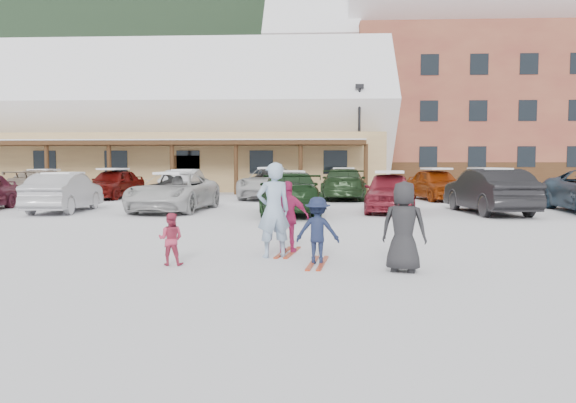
{
  "coord_description": "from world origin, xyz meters",
  "views": [
    {
      "loc": [
        0.87,
        -10.33,
        1.79
      ],
      "look_at": [
        0.3,
        1.0,
        1.0
      ],
      "focal_mm": 35.0,
      "sensor_mm": 36.0,
      "label": 1
    }
  ],
  "objects_px": {
    "child_navy": "(318,231)",
    "parked_car_7": "(45,184)",
    "parked_car_9": "(186,184)",
    "parked_car_3": "(289,193)",
    "parked_car_4": "(389,192)",
    "parked_car_8": "(114,184)",
    "parked_car_10": "(271,183)",
    "parked_car_12": "(436,184)",
    "day_lodge": "(173,131)",
    "child_magenta": "(288,217)",
    "bystander_dark": "(404,227)",
    "lamp_post": "(359,132)",
    "adult_skier": "(274,210)",
    "parked_car_2": "(174,192)",
    "alpine_hotel": "(476,81)",
    "toddler_red": "(171,239)",
    "parked_car_11": "(344,184)",
    "parked_car_5": "(489,191)",
    "parked_car_1": "(64,192)"
  },
  "relations": [
    {
      "from": "child_navy",
      "to": "parked_car_7",
      "type": "height_order",
      "value": "parked_car_7"
    },
    {
      "from": "child_navy",
      "to": "parked_car_7",
      "type": "relative_size",
      "value": 0.24
    },
    {
      "from": "parked_car_9",
      "to": "parked_car_3",
      "type": "bearing_deg",
      "value": 126.28
    },
    {
      "from": "parked_car_7",
      "to": "parked_car_4",
      "type": "bearing_deg",
      "value": 155.55
    },
    {
      "from": "parked_car_8",
      "to": "parked_car_3",
      "type": "bearing_deg",
      "value": -34.85
    },
    {
      "from": "parked_car_10",
      "to": "parked_car_12",
      "type": "xyz_separation_m",
      "value": [
        7.93,
        -0.69,
        -0.01
      ]
    },
    {
      "from": "day_lodge",
      "to": "parked_car_8",
      "type": "height_order",
      "value": "day_lodge"
    },
    {
      "from": "child_navy",
      "to": "parked_car_10",
      "type": "height_order",
      "value": "parked_car_10"
    },
    {
      "from": "child_magenta",
      "to": "parked_car_8",
      "type": "height_order",
      "value": "parked_car_8"
    },
    {
      "from": "bystander_dark",
      "to": "parked_car_12",
      "type": "xyz_separation_m",
      "value": [
        4.26,
        17.75,
        0.01
      ]
    },
    {
      "from": "child_navy",
      "to": "lamp_post",
      "type": "bearing_deg",
      "value": -89.3
    },
    {
      "from": "adult_skier",
      "to": "parked_car_3",
      "type": "height_order",
      "value": "adult_skier"
    },
    {
      "from": "parked_car_2",
      "to": "parked_car_10",
      "type": "distance_m",
      "value": 7.85
    },
    {
      "from": "adult_skier",
      "to": "parked_car_4",
      "type": "distance_m",
      "value": 10.5
    },
    {
      "from": "parked_car_12",
      "to": "parked_car_7",
      "type": "bearing_deg",
      "value": 167.57
    },
    {
      "from": "parked_car_2",
      "to": "alpine_hotel",
      "type": "bearing_deg",
      "value": 61.27
    },
    {
      "from": "parked_car_12",
      "to": "parked_car_8",
      "type": "bearing_deg",
      "value": 169.22
    },
    {
      "from": "parked_car_8",
      "to": "parked_car_2",
      "type": "bearing_deg",
      "value": -49.07
    },
    {
      "from": "lamp_post",
      "to": "parked_car_7",
      "type": "relative_size",
      "value": 1.32
    },
    {
      "from": "bystander_dark",
      "to": "toddler_red",
      "type": "bearing_deg",
      "value": 10.71
    },
    {
      "from": "parked_car_2",
      "to": "parked_car_11",
      "type": "distance_m",
      "value": 9.46
    },
    {
      "from": "parked_car_2",
      "to": "parked_car_5",
      "type": "bearing_deg",
      "value": 3.01
    },
    {
      "from": "parked_car_4",
      "to": "parked_car_5",
      "type": "relative_size",
      "value": 0.9
    },
    {
      "from": "adult_skier",
      "to": "parked_car_5",
      "type": "relative_size",
      "value": 0.38
    },
    {
      "from": "toddler_red",
      "to": "parked_car_7",
      "type": "height_order",
      "value": "parked_car_7"
    },
    {
      "from": "adult_skier",
      "to": "parked_car_9",
      "type": "relative_size",
      "value": 0.41
    },
    {
      "from": "day_lodge",
      "to": "parked_car_5",
      "type": "relative_size",
      "value": 6.1
    },
    {
      "from": "parked_car_1",
      "to": "parked_car_12",
      "type": "xyz_separation_m",
      "value": [
        14.81,
        7.08,
        0.05
      ]
    },
    {
      "from": "day_lodge",
      "to": "parked_car_9",
      "type": "height_order",
      "value": "day_lodge"
    },
    {
      "from": "child_magenta",
      "to": "toddler_red",
      "type": "bearing_deg",
      "value": 44.12
    },
    {
      "from": "alpine_hotel",
      "to": "child_navy",
      "type": "bearing_deg",
      "value": -109.16
    },
    {
      "from": "bystander_dark",
      "to": "alpine_hotel",
      "type": "bearing_deg",
      "value": -90.42
    },
    {
      "from": "parked_car_11",
      "to": "parked_car_12",
      "type": "height_order",
      "value": "same"
    },
    {
      "from": "parked_car_4",
      "to": "parked_car_12",
      "type": "xyz_separation_m",
      "value": [
        3.05,
        6.53,
        0.02
      ]
    },
    {
      "from": "day_lodge",
      "to": "lamp_post",
      "type": "xyz_separation_m",
      "value": [
        12.44,
        -4.31,
        -0.31
      ]
    },
    {
      "from": "parked_car_11",
      "to": "parked_car_1",
      "type": "bearing_deg",
      "value": 38.29
    },
    {
      "from": "alpine_hotel",
      "to": "parked_car_10",
      "type": "height_order",
      "value": "alpine_hotel"
    },
    {
      "from": "child_navy",
      "to": "parked_car_9",
      "type": "bearing_deg",
      "value": -63.08
    },
    {
      "from": "child_navy",
      "to": "bystander_dark",
      "type": "relative_size",
      "value": 0.79
    },
    {
      "from": "parked_car_3",
      "to": "parked_car_9",
      "type": "bearing_deg",
      "value": -59.96
    },
    {
      "from": "parked_car_5",
      "to": "parked_car_8",
      "type": "xyz_separation_m",
      "value": [
        -16.09,
        7.32,
        -0.05
      ]
    },
    {
      "from": "adult_skier",
      "to": "parked_car_3",
      "type": "relative_size",
      "value": 0.35
    },
    {
      "from": "alpine_hotel",
      "to": "day_lodge",
      "type": "bearing_deg",
      "value": -156.67
    },
    {
      "from": "day_lodge",
      "to": "bystander_dark",
      "type": "height_order",
      "value": "day_lodge"
    },
    {
      "from": "day_lodge",
      "to": "parked_car_8",
      "type": "xyz_separation_m",
      "value": [
        -0.16,
        -11.0,
        -3.21
      ]
    },
    {
      "from": "toddler_red",
      "to": "lamp_post",
      "type": "bearing_deg",
      "value": -100.73
    },
    {
      "from": "parked_car_5",
      "to": "parked_car_8",
      "type": "distance_m",
      "value": 17.68
    },
    {
      "from": "adult_skier",
      "to": "child_magenta",
      "type": "height_order",
      "value": "adult_skier"
    },
    {
      "from": "lamp_post",
      "to": "parked_car_12",
      "type": "bearing_deg",
      "value": -66.14
    },
    {
      "from": "child_navy",
      "to": "parked_car_7",
      "type": "bearing_deg",
      "value": -45.82
    }
  ]
}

